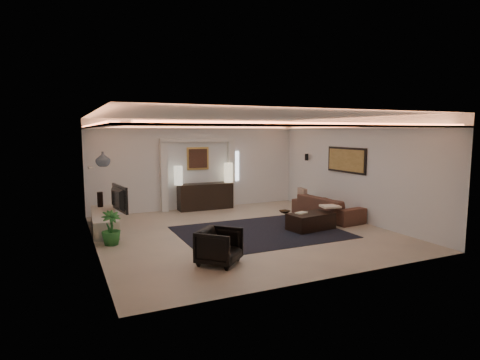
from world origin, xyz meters
name	(u,v)px	position (x,y,z in m)	size (l,w,h in m)	color
floor	(243,232)	(0.00, 0.00, 0.00)	(7.00, 7.00, 0.00)	#C1AD92
ceiling	(243,116)	(0.00, 0.00, 2.90)	(7.00, 7.00, 0.00)	white
wall_back	(198,165)	(0.00, 3.50, 1.45)	(7.00, 7.00, 0.00)	white
wall_front	(331,196)	(0.00, -3.50, 1.45)	(7.00, 7.00, 0.00)	white
wall_left	(93,183)	(-3.50, 0.00, 1.45)	(7.00, 7.00, 0.00)	white
wall_right	(354,169)	(3.50, 0.00, 1.45)	(7.00, 7.00, 0.00)	white
cove_soffit	(243,128)	(0.00, 0.00, 2.62)	(7.00, 7.00, 0.04)	silver
daylight_slit	(235,166)	(1.35, 3.48, 1.35)	(0.25, 0.03, 1.00)	white
area_rug	(260,232)	(0.40, -0.20, 0.01)	(4.00, 3.00, 0.01)	black
pilaster_left	(164,177)	(-1.15, 3.40, 1.10)	(0.22, 0.20, 2.20)	silver
pilaster_right	(231,174)	(1.15, 3.40, 1.10)	(0.22, 0.20, 2.20)	silver
alcove_header	(198,140)	(0.00, 3.40, 2.25)	(2.52, 0.20, 0.12)	silver
painting_frame	(198,158)	(0.00, 3.47, 1.65)	(0.74, 0.04, 0.74)	tan
painting_canvas	(198,159)	(0.00, 3.44, 1.65)	(0.62, 0.02, 0.62)	#4C2D1E
art_panel_frame	(346,160)	(3.47, 0.30, 1.70)	(0.04, 1.64, 0.74)	black
art_panel_gold	(346,160)	(3.44, 0.30, 1.70)	(0.02, 1.50, 0.62)	tan
wall_sconce	(307,157)	(3.38, 2.20, 1.68)	(0.12, 0.12, 0.22)	black
wall_niche	(91,168)	(-3.44, 1.40, 1.65)	(0.10, 0.55, 0.04)	silver
console	(205,197)	(0.16, 3.25, 0.40)	(1.78, 0.56, 0.89)	black
lamp_left	(178,177)	(-0.73, 3.25, 1.09)	(0.27, 0.27, 0.60)	beige
lamp_right	(228,175)	(0.99, 3.25, 1.09)	(0.29, 0.29, 0.64)	#F6E8B8
media_ledge	(104,221)	(-3.15, 1.72, 0.22)	(0.59, 2.37, 0.44)	beige
tv	(115,199)	(-2.85, 1.74, 0.79)	(0.16, 1.19, 0.69)	black
figurine	(100,200)	(-3.15, 2.60, 0.64)	(0.15, 0.15, 0.42)	black
ginger_jar	(103,159)	(-3.15, 1.37, 1.85)	(0.35, 0.35, 0.36)	#334553
plant	(111,228)	(-3.15, 0.21, 0.38)	(0.43, 0.43, 0.76)	#256627
sofa	(327,207)	(2.91, 0.41, 0.32)	(0.87, 2.22, 0.65)	#391F15
throw_blanket	(330,206)	(2.36, -0.44, 0.55)	(0.48, 0.39, 0.05)	#FFDFC0
throw_pillow	(302,195)	(2.77, 1.50, 0.55)	(0.12, 0.42, 0.42)	tan
coffee_table	(311,222)	(1.72, -0.49, 0.20)	(1.18, 0.65, 0.44)	black
bowl	(285,212)	(1.13, -0.17, 0.44)	(0.27, 0.27, 0.07)	black
magazine	(301,214)	(1.48, -0.41, 0.42)	(0.29, 0.21, 0.03)	beige
armchair	(219,247)	(-1.43, -2.00, 0.34)	(0.73, 0.75, 0.69)	black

